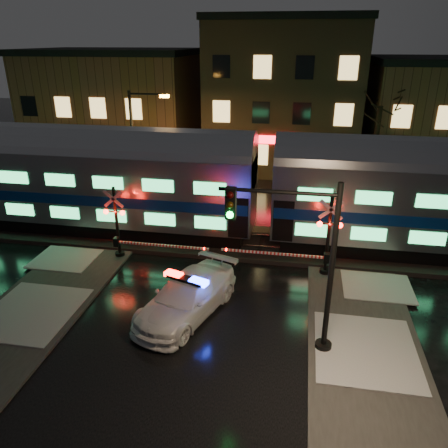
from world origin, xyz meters
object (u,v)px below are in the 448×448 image
at_px(police_car, 187,297).
at_px(crossing_signal_left, 124,231).
at_px(traffic_light, 301,266).
at_px(crossing_signal_right, 320,244).
at_px(streetlight, 137,144).

distance_m(police_car, crossing_signal_left, 5.97).
bearing_deg(police_car, traffic_light, 1.50).
xyz_separation_m(police_car, crossing_signal_left, (-4.26, 4.11, 0.75)).
height_order(crossing_signal_right, traffic_light, traffic_light).
height_order(crossing_signal_right, crossing_signal_left, crossing_signal_right).
distance_m(crossing_signal_right, crossing_signal_left, 9.47).
distance_m(crossing_signal_left, traffic_light, 10.37).
relative_size(crossing_signal_right, traffic_light, 0.88).
relative_size(traffic_light, streetlight, 0.84).
xyz_separation_m(police_car, traffic_light, (4.36, -1.37, 2.55)).
height_order(crossing_signal_left, traffic_light, traffic_light).
xyz_separation_m(crossing_signal_right, crossing_signal_left, (-9.47, -0.00, -0.08)).
bearing_deg(traffic_light, crossing_signal_left, 133.29).
bearing_deg(crossing_signal_left, crossing_signal_right, 0.03).
height_order(traffic_light, streetlight, streetlight).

